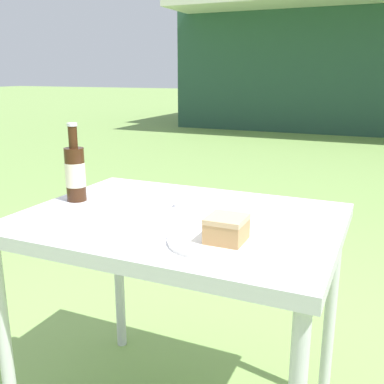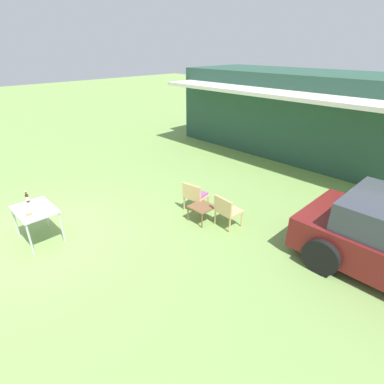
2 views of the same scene
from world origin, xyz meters
name	(u,v)px [view 1 (image 1 of 2)]	position (x,y,z in m)	size (l,w,h in m)	color
patio_table	(179,239)	(0.00, 0.00, 0.67)	(0.94, 0.70, 0.74)	silver
cake_on_plate	(221,235)	(0.19, -0.16, 0.77)	(0.24, 0.24, 0.07)	white
cola_bottle_near	(75,172)	(-0.39, 0.01, 0.84)	(0.07, 0.07, 0.26)	#381E0F
fork	(199,238)	(0.13, -0.15, 0.75)	(0.17, 0.08, 0.01)	silver
loose_bottle_cap	(177,205)	(-0.05, 0.08, 0.75)	(0.03, 0.03, 0.01)	silver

